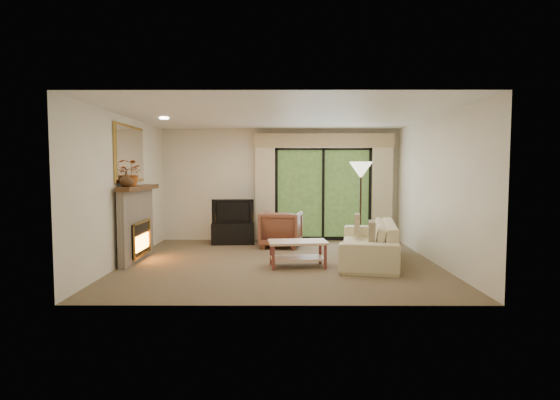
{
  "coord_description": "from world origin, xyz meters",
  "views": [
    {
      "loc": [
        0.03,
        -7.73,
        1.66
      ],
      "look_at": [
        0.0,
        0.3,
        1.1
      ],
      "focal_mm": 28.0,
      "sensor_mm": 36.0,
      "label": 1
    }
  ],
  "objects_px": {
    "media_console": "(233,233)",
    "sofa": "(368,241)",
    "coffee_table": "(298,254)",
    "armchair": "(281,229)"
  },
  "relations": [
    {
      "from": "media_console",
      "to": "armchair",
      "type": "bearing_deg",
      "value": -23.03
    },
    {
      "from": "media_console",
      "to": "coffee_table",
      "type": "bearing_deg",
      "value": -62.73
    },
    {
      "from": "armchair",
      "to": "sofa",
      "type": "distance_m",
      "value": 2.13
    },
    {
      "from": "media_console",
      "to": "coffee_table",
      "type": "relative_size",
      "value": 0.96
    },
    {
      "from": "media_console",
      "to": "sofa",
      "type": "distance_m",
      "value": 3.22
    },
    {
      "from": "sofa",
      "to": "coffee_table",
      "type": "bearing_deg",
      "value": -58.37
    },
    {
      "from": "coffee_table",
      "to": "armchair",
      "type": "bearing_deg",
      "value": 92.53
    },
    {
      "from": "armchair",
      "to": "sofa",
      "type": "relative_size",
      "value": 0.35
    },
    {
      "from": "sofa",
      "to": "coffee_table",
      "type": "height_order",
      "value": "sofa"
    },
    {
      "from": "media_console",
      "to": "armchair",
      "type": "relative_size",
      "value": 1.12
    }
  ]
}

